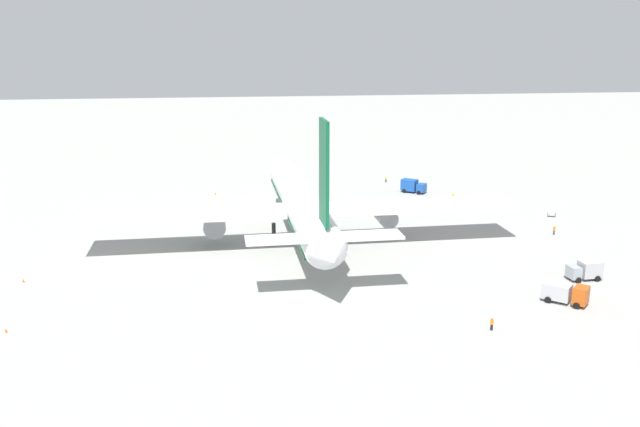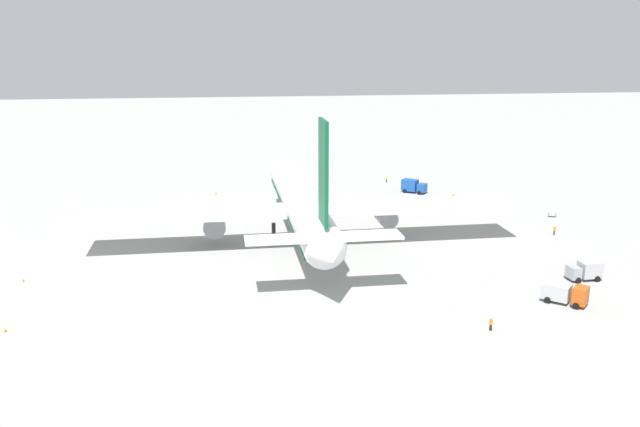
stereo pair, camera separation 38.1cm
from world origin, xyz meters
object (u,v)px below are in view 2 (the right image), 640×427
at_px(ground_worker_1, 387,179).
at_px(ground_worker_3, 491,324).
at_px(service_truck_1, 585,270).
at_px(ground_worker_0, 453,197).
at_px(traffic_cone_4, 125,209).
at_px(airliner, 301,204).
at_px(traffic_cone_1, 5,330).
at_px(service_truck_0, 565,293).
at_px(traffic_cone_0, 216,193).
at_px(service_truck_2, 413,186).
at_px(baggage_cart_1, 552,212).
at_px(ground_worker_2, 554,230).
at_px(traffic_cone_2, 23,280).
at_px(traffic_cone_3, 112,211).

height_order(ground_worker_1, ground_worker_3, ground_worker_1).
xyz_separation_m(service_truck_1, ground_worker_0, (52.43, 2.89, -0.70)).
xyz_separation_m(service_truck_1, traffic_cone_4, (52.91, 74.52, -1.25)).
xyz_separation_m(airliner, ground_worker_1, (47.53, -26.87, -6.06)).
distance_m(ground_worker_3, traffic_cone_1, 60.47).
distance_m(service_truck_0, service_truck_1, 11.30).
xyz_separation_m(airliner, traffic_cone_0, (39.74, 15.47, -6.62)).
bearing_deg(ground_worker_0, service_truck_2, 39.32).
bearing_deg(service_truck_0, baggage_cart_1, -24.32).
relative_size(airliner, ground_worker_0, 46.77).
height_order(airliner, ground_worker_2, airliner).
xyz_separation_m(ground_worker_2, traffic_cone_0, (42.21, 62.29, -0.60)).
xyz_separation_m(service_truck_1, ground_worker_1, (73.22, 13.33, -0.69)).
relative_size(traffic_cone_2, traffic_cone_4, 1.00).
bearing_deg(traffic_cone_0, service_truck_2, -95.61).
relative_size(traffic_cone_0, traffic_cone_4, 1.00).
relative_size(airliner, traffic_cone_3, 138.41).
bearing_deg(service_truck_0, service_truck_1, -42.07).
relative_size(service_truck_2, traffic_cone_3, 10.80).
xyz_separation_m(ground_worker_1, ground_worker_2, (-50.00, -19.95, 0.04)).
relative_size(service_truck_0, traffic_cone_0, 10.99).
bearing_deg(baggage_cart_1, service_truck_1, 160.80).
distance_m(service_truck_0, ground_worker_0, 61.00).
relative_size(ground_worker_1, traffic_cone_0, 3.00).
height_order(ground_worker_3, traffic_cone_3, ground_worker_3).
height_order(service_truck_2, traffic_cone_1, service_truck_2).
height_order(traffic_cone_1, traffic_cone_2, same).
distance_m(service_truck_1, baggage_cart_1, 38.59).
xyz_separation_m(ground_worker_0, traffic_cone_3, (-1.10, 74.10, -0.55)).
bearing_deg(traffic_cone_4, ground_worker_2, -110.10).
distance_m(ground_worker_2, traffic_cone_2, 91.18).
bearing_deg(baggage_cart_1, traffic_cone_4, 79.30).
relative_size(traffic_cone_1, traffic_cone_2, 1.00).
relative_size(baggage_cart_1, ground_worker_2, 1.85).
bearing_deg(ground_worker_1, ground_worker_2, -158.25).
height_order(service_truck_2, baggage_cart_1, service_truck_2).
xyz_separation_m(baggage_cart_1, traffic_cone_3, (14.89, 89.69, -0.55)).
bearing_deg(traffic_cone_1, service_truck_2, -45.98).
height_order(traffic_cone_2, traffic_cone_3, same).
bearing_deg(ground_worker_3, traffic_cone_2, 67.36).
height_order(ground_worker_2, traffic_cone_3, ground_worker_2).
height_order(service_truck_0, ground_worker_1, service_truck_0).
relative_size(baggage_cart_1, traffic_cone_3, 5.80).
bearing_deg(service_truck_1, traffic_cone_3, 56.31).
distance_m(baggage_cart_1, ground_worker_3, 61.88).
bearing_deg(ground_worker_1, traffic_cone_4, 108.35).
distance_m(ground_worker_0, traffic_cone_0, 54.35).
bearing_deg(service_truck_2, airliner, 139.27).
bearing_deg(baggage_cart_1, ground_worker_1, 35.28).
bearing_deg(ground_worker_0, traffic_cone_1, 127.64).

